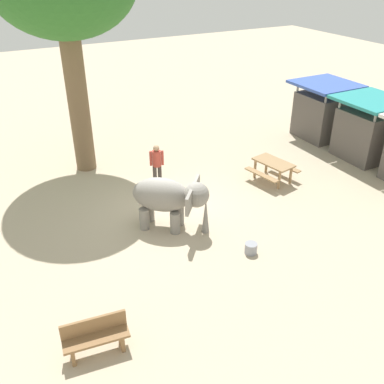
{
  "coord_description": "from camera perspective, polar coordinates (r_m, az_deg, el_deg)",
  "views": [
    {
      "loc": [
        10.94,
        -4.89,
        7.65
      ],
      "look_at": [
        0.24,
        0.81,
        0.8
      ],
      "focal_mm": 40.34,
      "sensor_mm": 36.0,
      "label": 1
    }
  ],
  "objects": [
    {
      "name": "feed_bucket",
      "position": [
        12.58,
        7.8,
        -7.38
      ],
      "size": [
        0.36,
        0.36,
        0.32
      ],
      "primitive_type": "cylinder",
      "color": "gray",
      "rests_on": "ground_plane"
    },
    {
      "name": "picnic_table_near",
      "position": [
        16.36,
        10.68,
        3.35
      ],
      "size": [
        1.76,
        1.74,
        0.78
      ],
      "rotation": [
        0.0,
        0.0,
        0.19
      ],
      "color": "#9E7A51",
      "rests_on": "ground_plane"
    },
    {
      "name": "person_handler",
      "position": [
        15.58,
        -4.67,
        3.9
      ],
      "size": [
        0.32,
        0.48,
        1.62
      ],
      "rotation": [
        0.0,
        0.0,
        -0.37
      ],
      "color": "#3F3833",
      "rests_on": "ground_plane"
    },
    {
      "name": "market_stall_teal",
      "position": [
        19.14,
        22.07,
        7.39
      ],
      "size": [
        2.5,
        2.5,
        2.52
      ],
      "color": "#59514C",
      "rests_on": "ground_plane"
    },
    {
      "name": "elephant",
      "position": [
        13.09,
        -3.05,
        -0.74
      ],
      "size": [
        2.22,
        2.29,
        1.68
      ],
      "rotation": [
        0.0,
        0.0,
        0.86
      ],
      "color": "gray",
      "rests_on": "ground_plane"
    },
    {
      "name": "ground_plane",
      "position": [
        14.21,
        -3.33,
        -3.14
      ],
      "size": [
        60.0,
        60.0,
        0.0
      ],
      "primitive_type": "plane",
      "color": "#BAA88C"
    },
    {
      "name": "wooden_bench",
      "position": [
        9.88,
        -12.64,
        -18.05
      ],
      "size": [
        0.57,
        1.44,
        0.88
      ],
      "rotation": [
        0.0,
        0.0,
        4.59
      ],
      "color": "olive",
      "rests_on": "ground_plane"
    },
    {
      "name": "market_stall_blue",
      "position": [
        20.78,
        16.79,
        9.95
      ],
      "size": [
        2.5,
        2.5,
        2.52
      ],
      "color": "#59514C",
      "rests_on": "ground_plane"
    }
  ]
}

